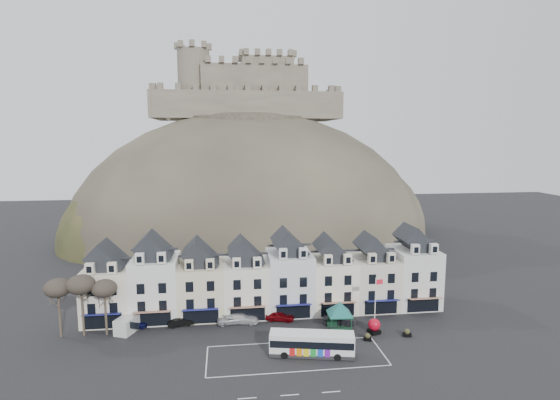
{
  "coord_description": "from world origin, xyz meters",
  "views": [
    {
      "loc": [
        -6.49,
        -49.29,
        27.02
      ],
      "look_at": [
        2.95,
        24.0,
        16.43
      ],
      "focal_mm": 28.0,
      "sensor_mm": 36.0,
      "label": 1
    }
  ],
  "objects_px": {
    "car_black": "(181,322)",
    "red_buoy": "(374,326)",
    "car_charcoal": "(338,320)",
    "car_white": "(241,318)",
    "car_silver": "(233,319)",
    "car_navy": "(132,324)",
    "bus": "(312,343)",
    "white_van": "(130,323)",
    "bus_shelter": "(340,308)",
    "car_maroon": "(280,316)",
    "flagpole": "(376,302)"
  },
  "relations": [
    {
      "from": "car_black",
      "to": "car_charcoal",
      "type": "distance_m",
      "value": 22.9
    },
    {
      "from": "car_black",
      "to": "car_silver",
      "type": "height_order",
      "value": "car_silver"
    },
    {
      "from": "red_buoy",
      "to": "car_black",
      "type": "xyz_separation_m",
      "value": [
        -26.95,
        5.9,
        -0.47
      ]
    },
    {
      "from": "car_navy",
      "to": "flagpole",
      "type": "bearing_deg",
      "value": -107.75
    },
    {
      "from": "flagpole",
      "to": "car_charcoal",
      "type": "relative_size",
      "value": 1.78
    },
    {
      "from": "bus",
      "to": "car_white",
      "type": "relative_size",
      "value": 2.11
    },
    {
      "from": "car_silver",
      "to": "car_maroon",
      "type": "distance_m",
      "value": 6.96
    },
    {
      "from": "red_buoy",
      "to": "car_black",
      "type": "height_order",
      "value": "red_buoy"
    },
    {
      "from": "bus_shelter",
      "to": "car_charcoal",
      "type": "relative_size",
      "value": 1.51
    },
    {
      "from": "car_navy",
      "to": "car_maroon",
      "type": "distance_m",
      "value": 21.26
    },
    {
      "from": "bus",
      "to": "red_buoy",
      "type": "distance_m",
      "value": 11.05
    },
    {
      "from": "car_silver",
      "to": "car_charcoal",
      "type": "distance_m",
      "value": 15.48
    },
    {
      "from": "car_white",
      "to": "car_charcoal",
      "type": "xyz_separation_m",
      "value": [
        14.08,
        -2.5,
        -0.01
      ]
    },
    {
      "from": "flagpole",
      "to": "bus",
      "type": "bearing_deg",
      "value": -152.49
    },
    {
      "from": "white_van",
      "to": "car_charcoal",
      "type": "xyz_separation_m",
      "value": [
        29.76,
        -1.96,
        -0.37
      ]
    },
    {
      "from": "car_navy",
      "to": "car_maroon",
      "type": "relative_size",
      "value": 1.0
    },
    {
      "from": "bus_shelter",
      "to": "car_silver",
      "type": "height_order",
      "value": "bus_shelter"
    },
    {
      "from": "bus",
      "to": "white_van",
      "type": "relative_size",
      "value": 2.05
    },
    {
      "from": "flagpole",
      "to": "car_navy",
      "type": "distance_m",
      "value": 34.65
    },
    {
      "from": "bus",
      "to": "white_van",
      "type": "distance_m",
      "value": 26.22
    },
    {
      "from": "car_charcoal",
      "to": "car_navy",
      "type": "bearing_deg",
      "value": 93.8
    },
    {
      "from": "flagpole",
      "to": "white_van",
      "type": "xyz_separation_m",
      "value": [
        -34.17,
        5.08,
        -3.39
      ]
    },
    {
      "from": "car_navy",
      "to": "car_white",
      "type": "height_order",
      "value": "car_white"
    },
    {
      "from": "car_charcoal",
      "to": "car_white",
      "type": "bearing_deg",
      "value": 88.56
    },
    {
      "from": "car_navy",
      "to": "car_white",
      "type": "distance_m",
      "value": 15.5
    },
    {
      "from": "red_buoy",
      "to": "car_maroon",
      "type": "bearing_deg",
      "value": 154.75
    },
    {
      "from": "bus_shelter",
      "to": "car_charcoal",
      "type": "xyz_separation_m",
      "value": [
        0.41,
        2.04,
        -2.57
      ]
    },
    {
      "from": "bus_shelter",
      "to": "car_maroon",
      "type": "height_order",
      "value": "bus_shelter"
    },
    {
      "from": "bus_shelter",
      "to": "red_buoy",
      "type": "relative_size",
      "value": 3.18
    },
    {
      "from": "bus_shelter",
      "to": "car_navy",
      "type": "relative_size",
      "value": 1.58
    },
    {
      "from": "bus_shelter",
      "to": "flagpole",
      "type": "distance_m",
      "value": 5.09
    },
    {
      "from": "white_van",
      "to": "car_maroon",
      "type": "relative_size",
      "value": 1.23
    },
    {
      "from": "car_white",
      "to": "car_charcoal",
      "type": "distance_m",
      "value": 14.3
    },
    {
      "from": "car_black",
      "to": "flagpole",
      "type": "bearing_deg",
      "value": -115.32
    },
    {
      "from": "car_white",
      "to": "car_maroon",
      "type": "xyz_separation_m",
      "value": [
        5.76,
        0.0,
        -0.02
      ]
    },
    {
      "from": "white_van",
      "to": "car_white",
      "type": "height_order",
      "value": "white_van"
    },
    {
      "from": "flagpole",
      "to": "car_black",
      "type": "xyz_separation_m",
      "value": [
        -27.18,
        5.62,
        -3.89
      ]
    },
    {
      "from": "bus",
      "to": "bus_shelter",
      "type": "relative_size",
      "value": 1.61
    },
    {
      "from": "car_black",
      "to": "red_buoy",
      "type": "bearing_deg",
      "value": -115.99
    },
    {
      "from": "bus_shelter",
      "to": "red_buoy",
      "type": "bearing_deg",
      "value": -13.13
    },
    {
      "from": "white_van",
      "to": "car_maroon",
      "type": "xyz_separation_m",
      "value": [
        21.44,
        0.54,
        -0.38
      ]
    },
    {
      "from": "white_van",
      "to": "car_white",
      "type": "xyz_separation_m",
      "value": [
        15.68,
        0.54,
        -0.36
      ]
    },
    {
      "from": "car_white",
      "to": "car_maroon",
      "type": "distance_m",
      "value": 5.76
    },
    {
      "from": "white_van",
      "to": "car_white",
      "type": "bearing_deg",
      "value": 24.3
    },
    {
      "from": "flagpole",
      "to": "car_charcoal",
      "type": "xyz_separation_m",
      "value": [
        -4.41,
        3.12,
        -3.77
      ]
    },
    {
      "from": "car_white",
      "to": "red_buoy",
      "type": "bearing_deg",
      "value": -97.56
    },
    {
      "from": "bus",
      "to": "car_charcoal",
      "type": "relative_size",
      "value": 2.43
    },
    {
      "from": "car_silver",
      "to": "red_buoy",
      "type": "bearing_deg",
      "value": -114.73
    },
    {
      "from": "car_silver",
      "to": "car_charcoal",
      "type": "height_order",
      "value": "car_charcoal"
    },
    {
      "from": "white_van",
      "to": "car_charcoal",
      "type": "height_order",
      "value": "white_van"
    }
  ]
}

